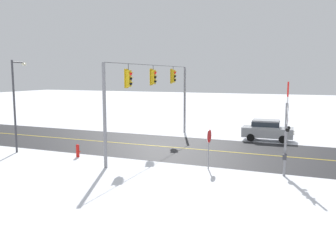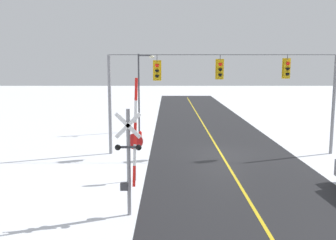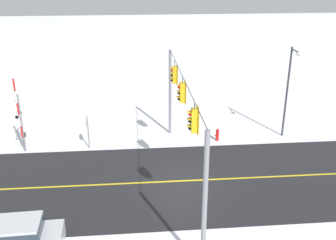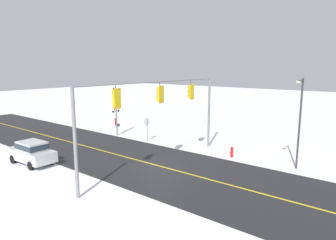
{
  "view_description": "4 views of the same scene",
  "coord_description": "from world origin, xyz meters",
  "px_view_note": "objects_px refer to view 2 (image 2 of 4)",
  "views": [
    {
      "loc": [
        -24.54,
        -11.15,
        5.48
      ],
      "look_at": [
        -3.73,
        -2.67,
        2.6
      ],
      "focal_mm": 37.77,
      "sensor_mm": 36.0,
      "label": 1
    },
    {
      "loc": [
        -3.36,
        -23.45,
        5.55
      ],
      "look_at": [
        -3.43,
        -1.85,
        2.42
      ],
      "focal_mm": 40.35,
      "sensor_mm": 36.0,
      "label": 2
    },
    {
      "loc": [
        19.54,
        -2.54,
        11.66
      ],
      "look_at": [
        -2.13,
        -0.59,
        2.98
      ],
      "focal_mm": 41.87,
      "sensor_mm": 36.0,
      "label": 3
    },
    {
      "loc": [
        16.21,
        13.88,
        7.3
      ],
      "look_at": [
        -3.54,
        -1.96,
        2.75
      ],
      "focal_mm": 32.13,
      "sensor_mm": 36.0,
      "label": 4
    }
  ],
  "objects_px": {
    "railroad_crossing": "(131,154)",
    "streetlamp_near": "(143,85)",
    "stop_sign": "(136,146)",
    "fire_hydrant": "(141,137)"
  },
  "relations": [
    {
      "from": "railroad_crossing",
      "to": "streetlamp_near",
      "type": "relative_size",
      "value": 0.79
    },
    {
      "from": "streetlamp_near",
      "to": "railroad_crossing",
      "type": "bearing_deg",
      "value": -87.42
    },
    {
      "from": "stop_sign",
      "to": "streetlamp_near",
      "type": "bearing_deg",
      "value": 92.65
    },
    {
      "from": "streetlamp_near",
      "to": "fire_hydrant",
      "type": "bearing_deg",
      "value": -87.3
    },
    {
      "from": "fire_hydrant",
      "to": "railroad_crossing",
      "type": "bearing_deg",
      "value": -87.47
    },
    {
      "from": "railroad_crossing",
      "to": "stop_sign",
      "type": "bearing_deg",
      "value": 92.32
    },
    {
      "from": "railroad_crossing",
      "to": "fire_hydrant",
      "type": "xyz_separation_m",
      "value": [
        -0.58,
        13.18,
        -1.87
      ]
    },
    {
      "from": "railroad_crossing",
      "to": "fire_hydrant",
      "type": "relative_size",
      "value": 5.81
    },
    {
      "from": "stop_sign",
      "to": "fire_hydrant",
      "type": "relative_size",
      "value": 2.67
    },
    {
      "from": "stop_sign",
      "to": "streetlamp_near",
      "type": "distance_m",
      "value": 14.05
    }
  ]
}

